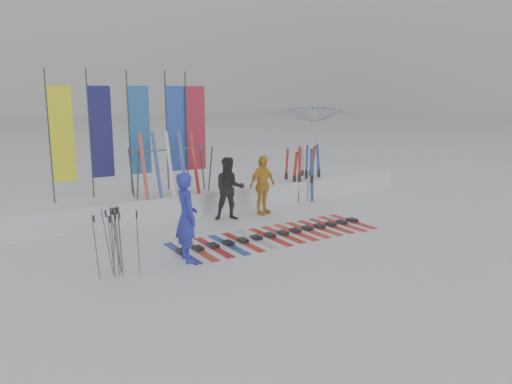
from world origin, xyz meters
TOP-DOWN VIEW (x-y plane):
  - ground at (0.00, 0.00)m, footprint 120.00×120.00m
  - snow_bank at (0.00, 4.60)m, footprint 14.00×1.60m
  - person_blue at (-1.92, 0.76)m, footprint 0.50×0.69m
  - person_black at (0.34, 3.09)m, footprint 0.96×0.86m
  - person_yellow at (1.37, 3.14)m, footprint 1.00×0.61m
  - tent_canopy at (4.95, 5.41)m, footprint 3.93×3.98m
  - ski_row at (0.50, 1.22)m, footprint 4.87×1.69m
  - pole_cluster at (-3.30, 0.79)m, footprint 0.81×0.69m
  - feather_flags at (-1.44, 4.86)m, footprint 4.13×0.15m
  - ski_rack at (-0.76, 4.20)m, footprint 2.04×0.80m
  - upright_skis at (3.58, 4.19)m, footprint 1.21×1.08m

SIDE VIEW (x-z plane):
  - ground at x=0.00m, z-range 0.00..0.00m
  - ski_row at x=0.50m, z-range 0.00..0.07m
  - snow_bank at x=0.00m, z-range 0.00..0.60m
  - pole_cluster at x=-3.30m, z-range -0.03..1.23m
  - upright_skis at x=3.58m, z-range -0.05..1.61m
  - person_yellow at x=1.37m, z-range 0.00..1.59m
  - person_black at x=0.34m, z-range 0.00..1.63m
  - person_blue at x=-1.92m, z-range 0.00..1.76m
  - ski_rack at x=-0.76m, z-range 0.77..2.00m
  - tent_canopy at x=4.95m, z-range 0.00..2.92m
  - feather_flags at x=-1.44m, z-range 0.64..3.84m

